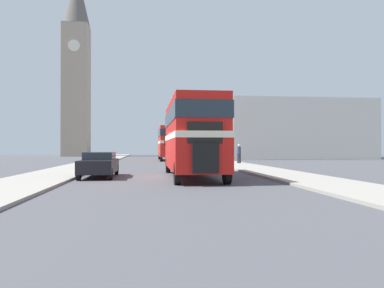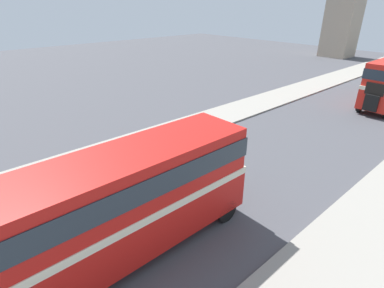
% 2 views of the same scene
% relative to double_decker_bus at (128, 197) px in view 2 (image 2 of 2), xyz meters
% --- Properties ---
extents(ground_plane, '(120.00, 120.00, 0.00)m').
position_rel_double_decker_bus_xyz_m(ground_plane, '(-1.23, 0.74, -2.46)').
color(ground_plane, '#47474C').
extents(sidewalk_left, '(3.50, 120.00, 0.12)m').
position_rel_double_decker_bus_xyz_m(sidewalk_left, '(-7.98, 0.74, -2.40)').
color(sidewalk_left, gray).
rests_on(sidewalk_left, ground_plane).
extents(double_decker_bus, '(2.56, 9.90, 4.14)m').
position_rel_double_decker_bus_xyz_m(double_decker_bus, '(0.00, 0.00, 0.00)').
color(double_decker_bus, red).
rests_on(double_decker_bus, ground_plane).
extents(car_parked_near, '(1.77, 4.66, 1.40)m').
position_rel_double_decker_bus_xyz_m(car_parked_near, '(-5.12, 0.65, -1.72)').
color(car_parked_near, black).
rests_on(car_parked_near, ground_plane).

